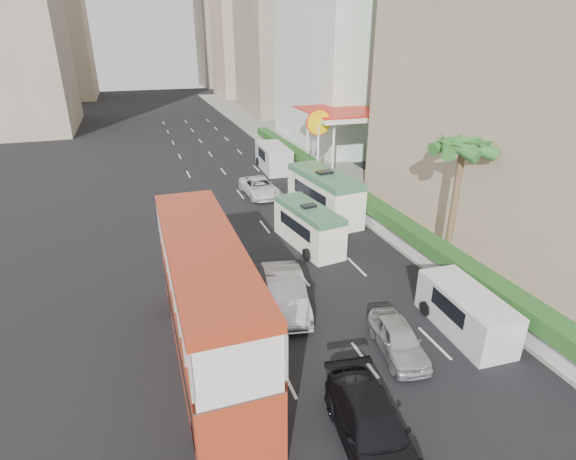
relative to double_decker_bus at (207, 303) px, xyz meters
name	(u,v)px	position (x,y,z in m)	size (l,w,h in m)	color
ground_plane	(351,329)	(6.00, 0.00, -2.53)	(200.00, 200.00, 0.00)	black
double_decker_bus	(207,303)	(0.00, 0.00, 0.00)	(2.50, 11.00, 5.06)	#A63319
car_silver_lane_a	(285,307)	(3.84, 2.49, -2.53)	(1.73, 4.95, 1.63)	silver
car_silver_lane_b	(397,352)	(7.04, -1.98, -2.53)	(1.51, 3.75, 1.28)	silver
car_black	(370,445)	(3.92, -5.60, -2.53)	(1.98, 4.87, 1.41)	black
van_asset	(260,195)	(7.00, 18.31, -2.53)	(2.23, 4.84, 1.35)	silver
minibus_near	(308,226)	(7.29, 8.46, -1.31)	(1.84, 5.51, 2.44)	silver
minibus_far	(324,195)	(10.07, 12.66, -1.01)	(2.29, 6.87, 3.05)	silver
panel_van_near	(465,312)	(10.47, -1.62, -1.60)	(1.86, 4.64, 1.86)	silver
panel_van_far	(274,158)	(10.25, 25.05, -1.41)	(2.25, 5.62, 2.25)	silver
sidewalk	(321,164)	(15.00, 25.00, -2.44)	(6.00, 120.00, 0.18)	#99968C
kerb_wall	(343,197)	(12.20, 14.00, -1.85)	(0.30, 44.00, 1.00)	silver
hedge	(344,186)	(12.20, 14.00, -1.00)	(1.10, 44.00, 0.70)	#2D6626
palm_tree	(454,204)	(13.80, 4.00, 0.85)	(0.36, 0.36, 6.40)	brown
shell_station	(340,141)	(16.00, 23.00, 0.22)	(6.50, 8.00, 5.50)	silver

